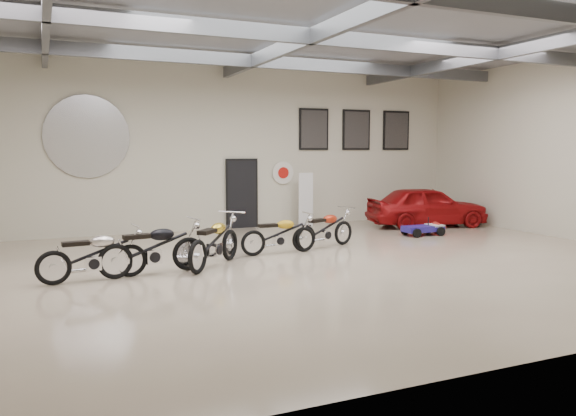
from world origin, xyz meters
name	(u,v)px	position (x,y,z in m)	size (l,w,h in m)	color
floor	(310,265)	(0.00, 0.00, 0.00)	(16.00, 12.00, 0.01)	tan
ceiling	(312,24)	(0.00, 0.00, 5.00)	(16.00, 12.00, 0.01)	gray
back_wall	(225,148)	(0.00, 6.00, 2.50)	(16.00, 0.02, 5.00)	beige
ceiling_beams	(311,37)	(0.00, 0.00, 4.75)	(15.80, 11.80, 0.32)	#575A5F
door	(242,194)	(0.50, 5.95, 1.05)	(0.92, 0.08, 2.10)	black
logo_plaque	(87,137)	(-4.00, 5.95, 2.80)	(2.30, 0.06, 1.16)	silver
poster_left	(314,129)	(3.00, 5.96, 3.10)	(1.05, 0.08, 1.35)	black
poster_mid	(356,130)	(4.60, 5.96, 3.10)	(1.05, 0.08, 1.35)	black
poster_right	(396,131)	(6.20, 5.96, 3.10)	(1.05, 0.08, 1.35)	black
oil_sign	(283,173)	(1.90, 5.95, 1.70)	(0.72, 0.10, 0.72)	white
banner_stand	(306,199)	(2.50, 5.50, 0.88)	(0.48, 0.19, 1.76)	white
motorcycle_silver	(93,254)	(-4.38, 0.27, 0.51)	(1.97, 0.61, 1.02)	silver
motorcycle_black	(153,247)	(-3.25, 0.37, 0.54)	(2.10, 0.65, 1.09)	silver
motorcycle_gold	(214,241)	(-1.93, 0.61, 0.55)	(2.11, 0.66, 1.10)	silver
motorcycle_yellow	(279,234)	(-0.14, 1.41, 0.48)	(1.85, 0.57, 0.96)	silver
motorcycle_red	(325,228)	(1.22, 1.69, 0.50)	(1.91, 0.59, 0.99)	silver
go_kart	(427,226)	(4.84, 2.37, 0.26)	(1.45, 0.65, 0.53)	navy
vintage_car	(427,206)	(6.00, 3.88, 0.64)	(3.78, 1.52, 1.29)	#990D10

